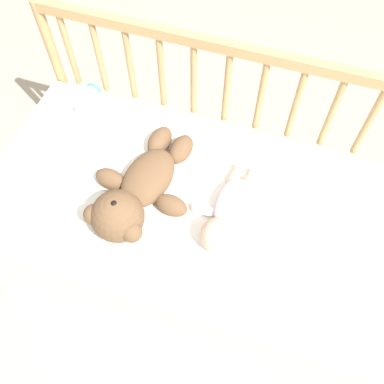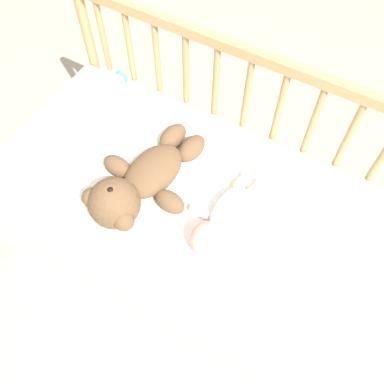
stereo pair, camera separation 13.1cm
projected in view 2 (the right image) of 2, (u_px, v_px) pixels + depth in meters
The scene contains 7 objects.
ground_plane at pixel (191, 262), 1.79m from camera, with size 12.00×12.00×0.00m, color tan.
crib_mattress at pixel (191, 237), 1.58m from camera, with size 1.34×0.70×0.50m.
crib_rail at pixel (245, 105), 1.44m from camera, with size 1.34×0.04×0.84m.
blanket at pixel (181, 191), 1.38m from camera, with size 0.77×0.57×0.01m.
teddy_bear at pixel (137, 184), 1.33m from camera, with size 0.33×0.47×0.16m.
baby at pixel (223, 219), 1.29m from camera, with size 0.25×0.34×0.11m.
baby_bottle at pixel (116, 84), 1.60m from camera, with size 0.05×0.14×0.05m.
Camera 2 is at (0.33, -0.58, 1.69)m, focal length 40.00 mm.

